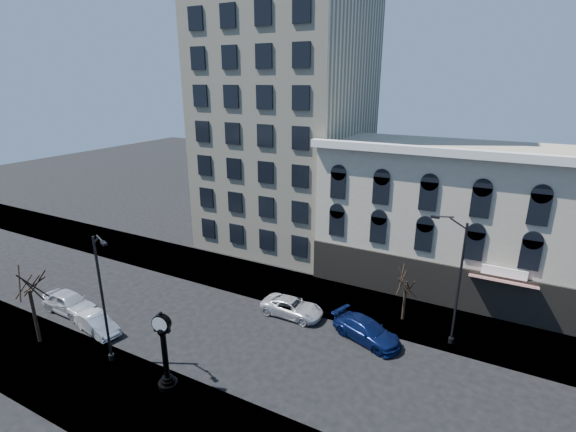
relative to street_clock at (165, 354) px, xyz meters
The scene contains 14 objects.
ground 6.62m from the street_clock, 85.44° to the left, with size 160.00×160.00×0.00m, color black.
sidewalk_far 14.36m from the street_clock, 88.01° to the left, with size 160.00×6.00×0.12m, color gray.
sidewalk_near 2.97m from the street_clock, 74.96° to the right, with size 160.00×6.00×0.12m, color gray.
cream_tower 30.78m from the street_clock, 102.65° to the left, with size 15.90×15.40×42.50m.
victorian_row 25.61m from the street_clock, 60.48° to the left, with size 22.60×11.19×12.50m.
street_clock is the anchor object (origin of this frame).
street_lamp_near 6.20m from the street_clock, behind, with size 2.20×1.04×8.88m.
street_lamp_far 18.55m from the street_clock, 42.41° to the left, with size 2.35×0.47×9.08m.
bare_tree_near 11.17m from the street_clock, behind, with size 3.62×3.62×6.21m.
bare_tree_far 17.17m from the street_clock, 52.91° to the left, with size 2.69×2.69×4.62m.
car_near_a 13.03m from the street_clock, 167.46° to the left, with size 1.94×4.82×1.64m, color silver.
car_near_b 8.87m from the street_clock, 166.90° to the left, with size 1.41×4.04×1.33m, color silver.
car_far_a 10.91m from the street_clock, 75.37° to the left, with size 2.20×4.78×1.33m, color silver.
car_far_b 13.35m from the street_clock, 49.06° to the left, with size 2.05×5.05×1.47m, color #0C194C.
Camera 1 is at (15.02, -20.54, 17.03)m, focal length 26.00 mm.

